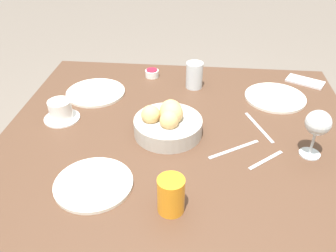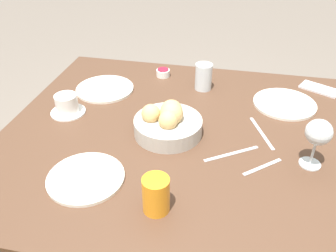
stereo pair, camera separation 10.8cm
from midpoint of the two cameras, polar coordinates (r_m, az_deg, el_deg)
name	(u,v)px [view 1 (the left image)]	position (r m, az deg, el deg)	size (l,w,h in m)	color
dining_table	(180,153)	(1.25, -0.60, -4.48)	(1.20, 1.07, 0.72)	#4C3323
bread_basket	(168,123)	(1.17, -2.70, 0.46)	(0.23, 0.23, 0.12)	#B2ADA3
plate_near_left	(275,97)	(1.44, 14.77, 4.40)	(0.23, 0.23, 0.01)	silver
plate_near_right	(96,92)	(1.47, -13.62, 5.20)	(0.23, 0.23, 0.01)	silver
plate_far_center	(94,184)	(1.03, -14.85, -9.06)	(0.22, 0.22, 0.01)	silver
juice_glass	(170,195)	(0.90, -3.10, -11.12)	(0.07, 0.07, 0.10)	orange
water_tumbler	(194,75)	(1.46, 2.11, 8.09)	(0.07, 0.07, 0.11)	silver
wine_glass	(318,124)	(1.11, 20.37, 0.15)	(0.08, 0.08, 0.16)	silver
coffee_cup	(61,111)	(1.32, -19.11, 2.21)	(0.13, 0.13, 0.07)	white
jam_bowl_berry	(152,73)	(1.56, -4.60, 8.40)	(0.06, 0.06, 0.03)	white
fork_silver	(234,149)	(1.13, 7.86, -3.82)	(0.16, 0.11, 0.00)	#B7B7BC
knife_silver	(259,127)	(1.25, 11.97, -0.25)	(0.08, 0.18, 0.00)	#B7B7BC
spoon_coffee	(266,160)	(1.11, 12.75, -5.45)	(0.11, 0.10, 0.00)	#B7B7BC
cell_phone	(305,81)	(1.60, 19.35, 6.70)	(0.17, 0.14, 0.01)	silver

